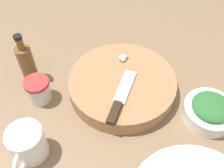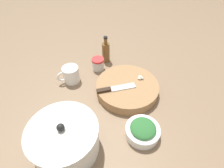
# 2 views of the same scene
# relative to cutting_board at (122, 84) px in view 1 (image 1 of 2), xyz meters

# --- Properties ---
(ground_plane) EXTENTS (5.00, 5.00, 0.00)m
(ground_plane) POSITION_rel_cutting_board_xyz_m (0.01, 0.10, -0.03)
(ground_plane) COLOR #7F664C
(cutting_board) EXTENTS (0.32, 0.32, 0.05)m
(cutting_board) POSITION_rel_cutting_board_xyz_m (0.00, 0.00, 0.00)
(cutting_board) COLOR #9E754C
(cutting_board) RESTS_ON ground_plane
(chef_knife) EXTENTS (0.09, 0.19, 0.01)m
(chef_knife) POSITION_rel_cutting_board_xyz_m (0.01, 0.08, 0.03)
(chef_knife) COLOR black
(chef_knife) RESTS_ON cutting_board
(garlic_cloves) EXTENTS (0.04, 0.03, 0.02)m
(garlic_cloves) POSITION_rel_cutting_board_xyz_m (-0.00, -0.08, 0.03)
(garlic_cloves) COLOR #F0E8CD
(garlic_cloves) RESTS_ON cutting_board
(herb_bowl) EXTENTS (0.14, 0.14, 0.06)m
(herb_bowl) POSITION_rel_cutting_board_xyz_m (-0.24, 0.09, 0.01)
(herb_bowl) COLOR white
(herb_bowl) RESTS_ON ground_plane
(spice_jar) EXTENTS (0.07, 0.07, 0.07)m
(spice_jar) POSITION_rel_cutting_board_xyz_m (0.24, 0.04, 0.01)
(spice_jar) COLOR silver
(spice_jar) RESTS_ON ground_plane
(coffee_mug) EXTENTS (0.09, 0.12, 0.09)m
(coffee_mug) POSITION_rel_cutting_board_xyz_m (0.23, 0.21, 0.02)
(coffee_mug) COLOR white
(coffee_mug) RESTS_ON ground_plane
(oil_bottle) EXTENTS (0.05, 0.05, 0.17)m
(oil_bottle) POSITION_rel_cutting_board_xyz_m (0.29, -0.05, 0.04)
(oil_bottle) COLOR brown
(oil_bottle) RESTS_ON ground_plane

